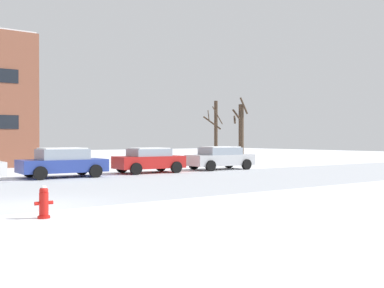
# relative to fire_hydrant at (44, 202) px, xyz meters

# --- Properties ---
(ground_plane) EXTENTS (120.00, 120.00, 0.00)m
(ground_plane) POSITION_rel_fire_hydrant_xyz_m (0.10, 2.07, -0.40)
(ground_plane) COLOR white
(fire_hydrant) EXTENTS (0.44, 0.30, 0.79)m
(fire_hydrant) POSITION_rel_fire_hydrant_xyz_m (0.00, 0.00, 0.00)
(fire_hydrant) COLOR red
(fire_hydrant) RESTS_ON ground
(parked_car_blue) EXTENTS (4.21, 2.30, 1.46)m
(parked_car_blue) POSITION_rel_fire_hydrant_xyz_m (4.71, 11.31, 0.35)
(parked_car_blue) COLOR #283D93
(parked_car_blue) RESTS_ON ground
(parked_car_red) EXTENTS (3.89, 2.11, 1.40)m
(parked_car_red) POSITION_rel_fire_hydrant_xyz_m (9.72, 11.44, 0.32)
(parked_car_red) COLOR red
(parked_car_red) RESTS_ON ground
(parked_car_silver) EXTENTS (4.25, 2.15, 1.42)m
(parked_car_silver) POSITION_rel_fire_hydrant_xyz_m (14.73, 11.35, 0.33)
(parked_car_silver) COLOR silver
(parked_car_silver) RESTS_ON ground
(tree_far_right) EXTENTS (1.22, 1.73, 4.65)m
(tree_far_right) POSITION_rel_fire_hydrant_xyz_m (17.85, 15.69, 2.02)
(tree_far_right) COLOR #423326
(tree_far_right) RESTS_ON ground
(tree_far_mid) EXTENTS (1.08, 1.14, 4.83)m
(tree_far_mid) POSITION_rel_fire_hydrant_xyz_m (19.01, 14.24, 1.93)
(tree_far_mid) COLOR #423326
(tree_far_mid) RESTS_ON ground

